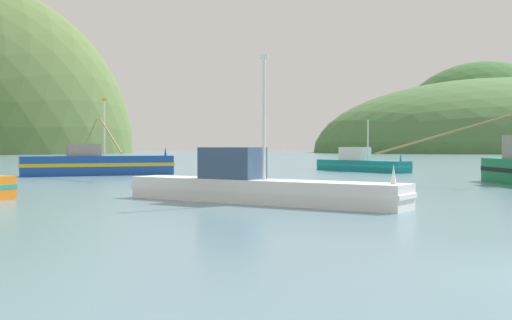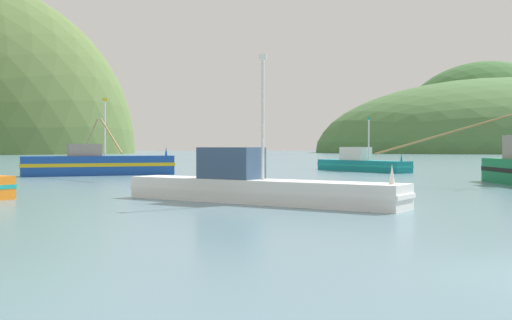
{
  "view_description": "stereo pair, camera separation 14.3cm",
  "coord_description": "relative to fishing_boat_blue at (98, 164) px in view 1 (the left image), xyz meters",
  "views": [
    {
      "loc": [
        -7.75,
        -8.96,
        2.22
      ],
      "look_at": [
        0.58,
        28.05,
        1.4
      ],
      "focal_mm": 44.78,
      "sensor_mm": 36.0,
      "label": 1
    },
    {
      "loc": [
        -7.61,
        -8.99,
        2.22
      ],
      "look_at": [
        0.58,
        28.05,
        1.4
      ],
      "focal_mm": 44.78,
      "sensor_mm": 36.0,
      "label": 2
    }
  ],
  "objects": [
    {
      "name": "fishing_boat_white",
      "position": [
        6.56,
        -25.5,
        -0.21
      ],
      "size": [
        9.64,
        9.91,
        5.79
      ],
      "rotation": [
        0.0,
        0.0,
        5.48
      ],
      "color": "white",
      "rests_on": "ground"
    },
    {
      "name": "hill_mid_right",
      "position": [
        152.17,
        186.93,
        -0.86
      ],
      "size": [
        83.65,
        66.92,
        74.46
      ],
      "primitive_type": "ellipsoid",
      "color": "#386633",
      "rests_on": "ground"
    },
    {
      "name": "hill_mid_left",
      "position": [
        135.9,
        151.84,
        -0.86
      ],
      "size": [
        135.3,
        108.24,
        52.04
      ],
      "primitive_type": "ellipsoid",
      "color": "#47703D",
      "rests_on": "ground"
    },
    {
      "name": "fishing_boat_teal",
      "position": [
        22.57,
        3.23,
        -0.18
      ],
      "size": [
        5.32,
        10.53,
        4.75
      ],
      "rotation": [
        0.0,
        0.0,
        5.06
      ],
      "color": "#147F84",
      "rests_on": "ground"
    },
    {
      "name": "fishing_boat_blue",
      "position": [
        0.0,
        0.0,
        0.0
      ],
      "size": [
        11.55,
        18.51,
        5.88
      ],
      "rotation": [
        0.0,
        0.0,
        0.17
      ],
      "color": "#19479E",
      "rests_on": "ground"
    }
  ]
}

